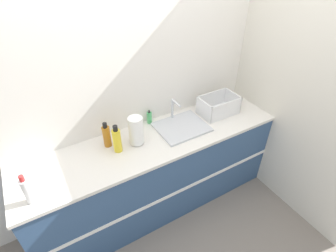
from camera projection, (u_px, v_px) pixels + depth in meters
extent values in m
plane|color=slate|center=(171.00, 222.00, 2.66)|extent=(12.00, 12.00, 0.00)
cube|color=silver|center=(136.00, 83.00, 2.32)|extent=(4.80, 0.06, 2.60)
cube|color=beige|center=(263.00, 67.00, 2.60)|extent=(0.06, 2.59, 2.60)
cube|color=#33517A|center=(156.00, 174.00, 2.61)|extent=(2.40, 0.59, 0.85)
cube|color=white|center=(171.00, 195.00, 2.41)|extent=(2.40, 0.01, 0.04)
cube|color=silver|center=(155.00, 140.00, 2.35)|extent=(2.43, 0.61, 0.03)
cube|color=silver|center=(182.00, 127.00, 2.47)|extent=(0.46, 0.39, 0.02)
cylinder|color=silver|center=(172.00, 109.00, 2.53)|extent=(0.02, 0.02, 0.20)
cylinder|color=silver|center=(176.00, 103.00, 2.42)|extent=(0.02, 0.14, 0.02)
cylinder|color=#4C4C51|center=(137.00, 142.00, 2.30)|extent=(0.09, 0.09, 0.01)
cylinder|color=white|center=(136.00, 130.00, 2.22)|extent=(0.12, 0.12, 0.25)
cube|color=white|center=(218.00, 112.00, 2.69)|extent=(0.38, 0.25, 0.01)
cube|color=white|center=(226.00, 110.00, 2.55)|extent=(0.38, 0.01, 0.17)
cube|color=white|center=(211.00, 99.00, 2.71)|extent=(0.38, 0.01, 0.17)
cube|color=white|center=(204.00, 110.00, 2.56)|extent=(0.01, 0.25, 0.17)
cube|color=white|center=(232.00, 100.00, 2.71)|extent=(0.01, 0.25, 0.17)
cylinder|color=white|center=(28.00, 191.00, 1.74)|extent=(0.06, 0.06, 0.20)
cylinder|color=red|center=(22.00, 178.00, 1.67)|extent=(0.03, 0.03, 0.04)
cylinder|color=yellow|center=(117.00, 141.00, 2.16)|extent=(0.07, 0.07, 0.21)
cylinder|color=black|center=(115.00, 128.00, 2.08)|extent=(0.04, 0.04, 0.05)
cylinder|color=#B26B19|center=(107.00, 137.00, 2.22)|extent=(0.07, 0.07, 0.19)
cylinder|color=black|center=(105.00, 125.00, 2.15)|extent=(0.04, 0.04, 0.04)
cylinder|color=#4CB266|center=(149.00, 118.00, 2.51)|extent=(0.05, 0.05, 0.12)
cylinder|color=black|center=(149.00, 112.00, 2.47)|extent=(0.02, 0.02, 0.02)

